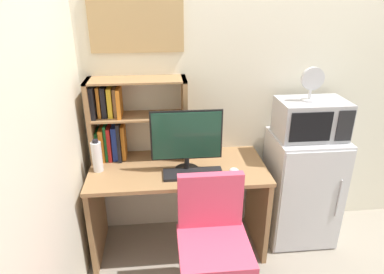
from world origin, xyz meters
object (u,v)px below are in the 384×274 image
at_px(hutch_bookshelf, 123,119).
at_px(keyboard, 193,174).
at_px(monitor, 187,138).
at_px(mini_fridge, 301,188).
at_px(desk_fan, 312,82).
at_px(water_bottle, 97,156).
at_px(computer_mouse, 234,171).
at_px(desk_chair, 213,252).
at_px(wall_corkboard, 136,19).
at_px(microwave, 311,119).

distance_m(hutch_bookshelf, keyboard, 0.66).
xyz_separation_m(hutch_bookshelf, monitor, (0.45, -0.25, -0.06)).
relative_size(keyboard, mini_fridge, 0.46).
bearing_deg(keyboard, monitor, 117.85).
bearing_deg(mini_fridge, keyboard, -168.54).
bearing_deg(desk_fan, water_bottle, -178.23).
xyz_separation_m(keyboard, computer_mouse, (0.29, -0.00, 0.01)).
height_order(mini_fridge, desk_chair, mini_fridge).
bearing_deg(mini_fridge, computer_mouse, -162.93).
bearing_deg(wall_corkboard, water_bottle, -137.72).
distance_m(computer_mouse, mini_fridge, 0.70).
xyz_separation_m(mini_fridge, desk_fan, (-0.04, -0.00, 0.87)).
distance_m(monitor, keyboard, 0.26).
height_order(computer_mouse, wall_corkboard, wall_corkboard).
bearing_deg(computer_mouse, monitor, 167.07).
xyz_separation_m(monitor, water_bottle, (-0.63, 0.06, -0.14)).
bearing_deg(desk_fan, computer_mouse, -162.17).
distance_m(hutch_bookshelf, monitor, 0.52).
height_order(desk_chair, wall_corkboard, wall_corkboard).
xyz_separation_m(monitor, mini_fridge, (0.94, 0.11, -0.53)).
distance_m(microwave, desk_fan, 0.28).
height_order(computer_mouse, mini_fridge, mini_fridge).
bearing_deg(desk_fan, monitor, -173.21).
bearing_deg(water_bottle, wall_corkboard, 42.28).
xyz_separation_m(monitor, wall_corkboard, (-0.32, 0.35, 0.76)).
bearing_deg(wall_corkboard, mini_fridge, -10.82).
bearing_deg(microwave, mini_fridge, -90.26).
distance_m(mini_fridge, wall_corkboard, 1.81).
distance_m(water_bottle, microwave, 1.59).
bearing_deg(microwave, desk_fan, -171.01).
xyz_separation_m(computer_mouse, desk_chair, (-0.21, -0.40, -0.36)).
bearing_deg(water_bottle, microwave, 1.93).
bearing_deg(water_bottle, computer_mouse, -8.01).
distance_m(monitor, microwave, 0.95).
bearing_deg(keyboard, microwave, 11.64).
relative_size(keyboard, microwave, 0.84).
bearing_deg(monitor, mini_fridge, 6.69).
distance_m(keyboard, mini_fridge, 0.96).
relative_size(water_bottle, microwave, 0.49).
bearing_deg(keyboard, water_bottle, 168.88).
relative_size(hutch_bookshelf, computer_mouse, 8.61).
distance_m(mini_fridge, microwave, 0.59).
distance_m(water_bottle, desk_chair, 1.03).
bearing_deg(keyboard, mini_fridge, 11.46).
height_order(computer_mouse, water_bottle, water_bottle).
bearing_deg(mini_fridge, wall_corkboard, 169.18).
xyz_separation_m(mini_fridge, microwave, (0.00, 0.00, 0.59)).
bearing_deg(computer_mouse, water_bottle, 171.99).
bearing_deg(wall_corkboard, keyboard, -49.99).
xyz_separation_m(keyboard, wall_corkboard, (-0.35, 0.42, 1.00)).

